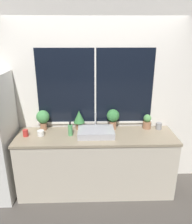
# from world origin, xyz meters

# --- Properties ---
(ground_plane) EXTENTS (14.00, 14.00, 0.00)m
(ground_plane) POSITION_xyz_m (0.00, 0.00, 0.00)
(ground_plane) COLOR #4C4742
(wall_back) EXTENTS (8.00, 0.09, 2.70)m
(wall_back) POSITION_xyz_m (0.00, 0.66, 1.35)
(wall_back) COLOR silver
(wall_back) RESTS_ON ground_plane
(counter) EXTENTS (2.26, 0.61, 0.91)m
(counter) POSITION_xyz_m (0.00, 0.29, 0.46)
(counter) COLOR beige
(counter) RESTS_ON ground_plane
(sink) EXTENTS (0.51, 0.40, 0.26)m
(sink) POSITION_xyz_m (0.00, 0.30, 0.96)
(sink) COLOR #ADADB2
(sink) RESTS_ON counter
(potted_plant_far_left) EXTENTS (0.19, 0.19, 0.30)m
(potted_plant_far_left) POSITION_xyz_m (-0.78, 0.52, 1.10)
(potted_plant_far_left) COLOR #9E6B4C
(potted_plant_far_left) RESTS_ON counter
(potted_plant_center_left) EXTENTS (0.17, 0.17, 0.29)m
(potted_plant_center_left) POSITION_xyz_m (-0.24, 0.52, 1.09)
(potted_plant_center_left) COLOR #9E6B4C
(potted_plant_center_left) RESTS_ON counter
(potted_plant_center_right) EXTENTS (0.19, 0.19, 0.31)m
(potted_plant_center_right) POSITION_xyz_m (0.26, 0.52, 1.10)
(potted_plant_center_right) COLOR #9E6B4C
(potted_plant_center_right) RESTS_ON counter
(potted_plant_far_right) EXTENTS (0.12, 0.12, 0.22)m
(potted_plant_far_right) POSITION_xyz_m (0.78, 0.52, 1.02)
(potted_plant_far_right) COLOR #9E6B4C
(potted_plant_far_right) RESTS_ON counter
(soap_bottle) EXTENTS (0.06, 0.06, 0.21)m
(soap_bottle) POSITION_xyz_m (-0.36, 0.30, 1.00)
(soap_bottle) COLOR #519E5B
(soap_bottle) RESTS_ON counter
(mug_red) EXTENTS (0.07, 0.07, 0.10)m
(mug_red) POSITION_xyz_m (-0.99, 0.30, 0.96)
(mug_red) COLOR #B72D28
(mug_red) RESTS_ON counter
(mug_grey) EXTENTS (0.09, 0.09, 0.10)m
(mug_grey) POSITION_xyz_m (0.95, 0.48, 0.96)
(mug_grey) COLOR gray
(mug_grey) RESTS_ON counter
(mug_white) EXTENTS (0.09, 0.09, 0.08)m
(mug_white) POSITION_xyz_m (-0.78, 0.31, 0.95)
(mug_white) COLOR white
(mug_white) RESTS_ON counter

